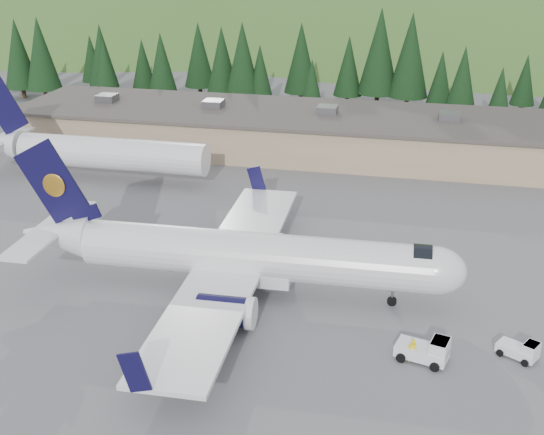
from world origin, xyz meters
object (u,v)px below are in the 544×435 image
at_px(baggage_tug_a, 427,350).
at_px(ramp_worker, 412,351).
at_px(baggage_tug_b, 521,350).
at_px(airliner, 242,256).
at_px(second_airliner, 89,151).
at_px(terminal_building, 288,130).

height_order(baggage_tug_a, ramp_worker, baggage_tug_a).
bearing_deg(baggage_tug_b, airliner, -163.39).
bearing_deg(airliner, ramp_worker, -28.70).
relative_size(second_airliner, terminal_building, 0.39).
height_order(second_airliner, baggage_tug_a, second_airliner).
xyz_separation_m(second_airliner, baggage_tug_b, (44.39, -26.81, -2.70)).
xyz_separation_m(baggage_tug_b, terminal_building, (-24.48, 42.81, 2.00)).
height_order(airliner, ramp_worker, airliner).
distance_m(second_airliner, baggage_tug_b, 51.93).
relative_size(baggage_tug_a, terminal_building, 0.05).
bearing_deg(second_airliner, baggage_tug_b, -31.13).
distance_m(baggage_tug_a, terminal_building, 48.15).
xyz_separation_m(airliner, ramp_worker, (13.40, -6.79, -2.27)).
xyz_separation_m(second_airliner, ramp_worker, (37.29, -28.82, -2.46)).
distance_m(baggage_tug_b, ramp_worker, 7.39).
distance_m(second_airliner, ramp_worker, 47.19).
bearing_deg(airliner, second_airliner, 135.49).
distance_m(second_airliner, baggage_tug_a, 47.75).
xyz_separation_m(terminal_building, ramp_worker, (17.37, -44.82, -1.76)).
distance_m(airliner, baggage_tug_a, 15.90).
bearing_deg(ramp_worker, terminal_building, -72.41).
distance_m(airliner, baggage_tug_b, 21.20).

